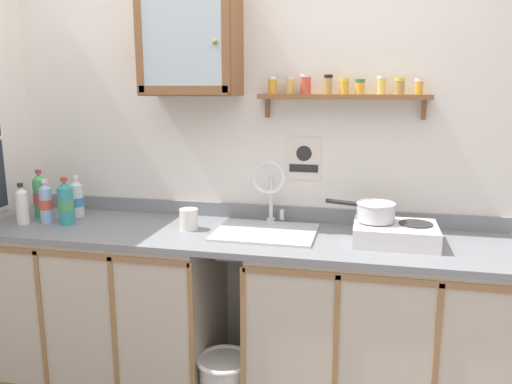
{
  "coord_description": "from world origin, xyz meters",
  "views": [
    {
      "loc": [
        0.62,
        -1.94,
        1.68
      ],
      "look_at": [
        0.06,
        0.55,
        1.15
      ],
      "focal_mm": 35.66,
      "sensor_mm": 36.0,
      "label": 1
    }
  ],
  "objects_px": {
    "bottle_water_clear_1": "(77,199)",
    "bottle_opaque_white_3": "(22,206)",
    "mug": "(189,219)",
    "sink": "(266,233)",
    "hot_plate_stove": "(395,233)",
    "bottle_soda_green_2": "(40,196)",
    "bottle_detergent_teal_0": "(66,203)",
    "warning_sign": "(304,159)",
    "bottle_water_blue_4": "(46,203)",
    "saucepan": "(375,211)",
    "wall_cabinet": "(190,39)"
  },
  "relations": [
    {
      "from": "mug",
      "to": "warning_sign",
      "type": "distance_m",
      "value": 0.69
    },
    {
      "from": "saucepan",
      "to": "bottle_soda_green_2",
      "type": "relative_size",
      "value": 1.25
    },
    {
      "from": "bottle_water_blue_4",
      "to": "mug",
      "type": "relative_size",
      "value": 1.84
    },
    {
      "from": "bottle_water_clear_1",
      "to": "bottle_opaque_white_3",
      "type": "xyz_separation_m",
      "value": [
        -0.2,
        -0.2,
        -0.01
      ]
    },
    {
      "from": "sink",
      "to": "bottle_opaque_white_3",
      "type": "height_order",
      "value": "sink"
    },
    {
      "from": "bottle_opaque_white_3",
      "to": "sink",
      "type": "bearing_deg",
      "value": 5.66
    },
    {
      "from": "bottle_water_blue_4",
      "to": "mug",
      "type": "bearing_deg",
      "value": 3.82
    },
    {
      "from": "saucepan",
      "to": "bottle_opaque_white_3",
      "type": "height_order",
      "value": "bottle_opaque_white_3"
    },
    {
      "from": "bottle_detergent_teal_0",
      "to": "warning_sign",
      "type": "relative_size",
      "value": 1.11
    },
    {
      "from": "sink",
      "to": "warning_sign",
      "type": "bearing_deg",
      "value": 59.45
    },
    {
      "from": "wall_cabinet",
      "to": "warning_sign",
      "type": "xyz_separation_m",
      "value": [
        0.58,
        0.12,
        -0.62
      ]
    },
    {
      "from": "saucepan",
      "to": "wall_cabinet",
      "type": "xyz_separation_m",
      "value": [
        -0.96,
        0.15,
        0.81
      ]
    },
    {
      "from": "bottle_detergent_teal_0",
      "to": "bottle_opaque_white_3",
      "type": "bearing_deg",
      "value": -168.64
    },
    {
      "from": "bottle_soda_green_2",
      "to": "bottle_water_blue_4",
      "type": "bearing_deg",
      "value": -43.72
    },
    {
      "from": "bottle_opaque_white_3",
      "to": "wall_cabinet",
      "type": "height_order",
      "value": "wall_cabinet"
    },
    {
      "from": "bottle_water_clear_1",
      "to": "bottle_soda_green_2",
      "type": "height_order",
      "value": "bottle_soda_green_2"
    },
    {
      "from": "hot_plate_stove",
      "to": "bottle_soda_green_2",
      "type": "relative_size",
      "value": 1.42
    },
    {
      "from": "warning_sign",
      "to": "sink",
      "type": "bearing_deg",
      "value": -120.55
    },
    {
      "from": "bottle_opaque_white_3",
      "to": "wall_cabinet",
      "type": "relative_size",
      "value": 0.39
    },
    {
      "from": "bottle_detergent_teal_0",
      "to": "bottle_water_clear_1",
      "type": "height_order",
      "value": "bottle_detergent_teal_0"
    },
    {
      "from": "bottle_soda_green_2",
      "to": "saucepan",
      "type": "bearing_deg",
      "value": -0.9
    },
    {
      "from": "hot_plate_stove",
      "to": "bottle_water_blue_4",
      "type": "bearing_deg",
      "value": -178.5
    },
    {
      "from": "bottle_detergent_teal_0",
      "to": "warning_sign",
      "type": "height_order",
      "value": "warning_sign"
    },
    {
      "from": "bottle_detergent_teal_0",
      "to": "bottle_water_clear_1",
      "type": "relative_size",
      "value": 1.08
    },
    {
      "from": "wall_cabinet",
      "to": "bottle_opaque_white_3",
      "type": "bearing_deg",
      "value": -163.2
    },
    {
      "from": "bottle_soda_green_2",
      "to": "bottle_detergent_teal_0",
      "type": "bearing_deg",
      "value": -23.37
    },
    {
      "from": "bottle_opaque_white_3",
      "to": "warning_sign",
      "type": "bearing_deg",
      "value": 14.9
    },
    {
      "from": "bottle_detergent_teal_0",
      "to": "bottle_soda_green_2",
      "type": "xyz_separation_m",
      "value": [
        -0.22,
        0.09,
        0.01
      ]
    },
    {
      "from": "bottle_opaque_white_3",
      "to": "bottle_water_clear_1",
      "type": "bearing_deg",
      "value": 46.0
    },
    {
      "from": "hot_plate_stove",
      "to": "mug",
      "type": "height_order",
      "value": "mug"
    },
    {
      "from": "saucepan",
      "to": "bottle_water_blue_4",
      "type": "relative_size",
      "value": 1.41
    },
    {
      "from": "bottle_water_clear_1",
      "to": "mug",
      "type": "relative_size",
      "value": 1.79
    },
    {
      "from": "mug",
      "to": "warning_sign",
      "type": "relative_size",
      "value": 0.57
    },
    {
      "from": "hot_plate_stove",
      "to": "saucepan",
      "type": "height_order",
      "value": "saucepan"
    },
    {
      "from": "bottle_water_blue_4",
      "to": "warning_sign",
      "type": "bearing_deg",
      "value": 14.45
    },
    {
      "from": "sink",
      "to": "mug",
      "type": "distance_m",
      "value": 0.4
    },
    {
      "from": "saucepan",
      "to": "sink",
      "type": "bearing_deg",
      "value": 178.26
    },
    {
      "from": "wall_cabinet",
      "to": "sink",
      "type": "bearing_deg",
      "value": -17.5
    },
    {
      "from": "bottle_water_blue_4",
      "to": "mug",
      "type": "distance_m",
      "value": 0.79
    },
    {
      "from": "bottle_water_clear_1",
      "to": "bottle_opaque_white_3",
      "type": "height_order",
      "value": "bottle_water_clear_1"
    },
    {
      "from": "bottle_detergent_teal_0",
      "to": "bottle_soda_green_2",
      "type": "bearing_deg",
      "value": 156.63
    },
    {
      "from": "sink",
      "to": "bottle_soda_green_2",
      "type": "bearing_deg",
      "value": 179.45
    },
    {
      "from": "bottle_opaque_white_3",
      "to": "bottle_soda_green_2",
      "type": "bearing_deg",
      "value": 85.09
    },
    {
      "from": "bottle_opaque_white_3",
      "to": "bottle_detergent_teal_0",
      "type": "bearing_deg",
      "value": 11.36
    },
    {
      "from": "wall_cabinet",
      "to": "saucepan",
      "type": "bearing_deg",
      "value": -8.95
    },
    {
      "from": "mug",
      "to": "wall_cabinet",
      "type": "bearing_deg",
      "value": 99.64
    },
    {
      "from": "bottle_detergent_teal_0",
      "to": "wall_cabinet",
      "type": "relative_size",
      "value": 0.44
    },
    {
      "from": "bottle_water_clear_1",
      "to": "bottle_opaque_white_3",
      "type": "bearing_deg",
      "value": -134.0
    },
    {
      "from": "bottle_water_clear_1",
      "to": "bottle_opaque_white_3",
      "type": "relative_size",
      "value": 1.05
    },
    {
      "from": "saucepan",
      "to": "wall_cabinet",
      "type": "distance_m",
      "value": 1.27
    }
  ]
}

